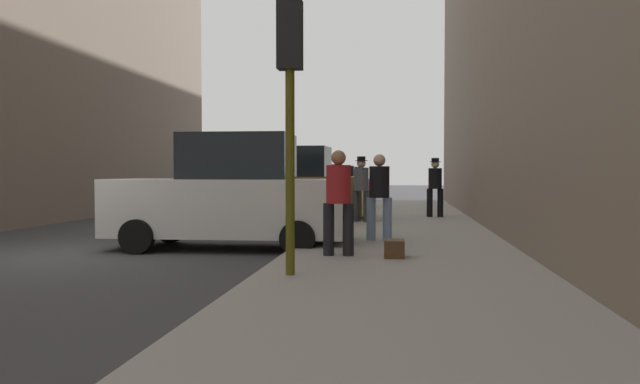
{
  "coord_description": "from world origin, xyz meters",
  "views": [
    {
      "loc": [
        5.94,
        -10.43,
        1.51
      ],
      "look_at": [
        3.77,
        6.34,
        0.96
      ],
      "focal_mm": 35.0,
      "sensor_mm": 36.0,
      "label": 1
    }
  ],
  "objects": [
    {
      "name": "ground_plane",
      "position": [
        0.0,
        0.0,
        0.0
      ],
      "size": [
        120.0,
        120.0,
        0.0
      ],
      "primitive_type": "plane",
      "color": "#38383A"
    },
    {
      "name": "sidewalk",
      "position": [
        6.0,
        0.0,
        0.07
      ],
      "size": [
        4.0,
        40.0,
        0.15
      ],
      "primitive_type": "cube",
      "color": "gray",
      "rests_on": "ground_plane"
    },
    {
      "name": "parked_white_van",
      "position": [
        2.65,
        1.44,
        1.03
      ],
      "size": [
        4.64,
        2.14,
        2.25
      ],
      "color": "silver",
      "rests_on": "ground_plane"
    },
    {
      "name": "parked_bronze_suv",
      "position": [
        2.65,
        7.75,
        1.03
      ],
      "size": [
        4.64,
        2.15,
        2.25
      ],
      "color": "brown",
      "rests_on": "ground_plane"
    },
    {
      "name": "parked_gray_coupe",
      "position": [
        2.65,
        13.54,
        0.85
      ],
      "size": [
        4.23,
        2.12,
        1.79
      ],
      "color": "slate",
      "rests_on": "ground_plane"
    },
    {
      "name": "parked_red_hatchback",
      "position": [
        2.65,
        19.35,
        0.85
      ],
      "size": [
        4.27,
        2.19,
        1.79
      ],
      "color": "#B2191E",
      "rests_on": "ground_plane"
    },
    {
      "name": "parked_blue_sedan",
      "position": [
        2.65,
        25.4,
        0.85
      ],
      "size": [
        4.24,
        2.14,
        1.79
      ],
      "color": "navy",
      "rests_on": "ground_plane"
    },
    {
      "name": "parked_silver_sedan",
      "position": [
        2.65,
        31.0,
        0.85
      ],
      "size": [
        4.26,
        2.17,
        1.79
      ],
      "color": "#B7BABF",
      "rests_on": "ground_plane"
    },
    {
      "name": "fire_hydrant",
      "position": [
        4.45,
        5.39,
        0.5
      ],
      "size": [
        0.42,
        0.22,
        0.7
      ],
      "color": "red",
      "rests_on": "sidewalk"
    },
    {
      "name": "traffic_light",
      "position": [
        4.5,
        -2.34,
        2.76
      ],
      "size": [
        0.32,
        0.32,
        3.6
      ],
      "color": "#514C0F",
      "rests_on": "sidewalk"
    },
    {
      "name": "pedestrian_in_jeans",
      "position": [
        5.52,
        1.98,
        1.1
      ],
      "size": [
        0.5,
        0.4,
        1.71
      ],
      "color": "#728CB2",
      "rests_on": "sidewalk"
    },
    {
      "name": "pedestrian_in_red_jacket",
      "position": [
        4.94,
        -0.38,
        1.1
      ],
      "size": [
        0.51,
        0.41,
        1.71
      ],
      "color": "black",
      "rests_on": "sidewalk"
    },
    {
      "name": "pedestrian_with_fedora",
      "position": [
        6.98,
        8.65,
        1.14
      ],
      "size": [
        0.52,
        0.44,
        1.78
      ],
      "color": "black",
      "rests_on": "sidewalk"
    },
    {
      "name": "pedestrian_with_beanie",
      "position": [
        4.88,
        6.51,
        1.14
      ],
      "size": [
        0.53,
        0.5,
        1.78
      ],
      "color": "#333338",
      "rests_on": "sidewalk"
    },
    {
      "name": "duffel_bag",
      "position": [
        5.85,
        -0.48,
        0.29
      ],
      "size": [
        0.32,
        0.44,
        0.28
      ],
      "color": "#472D19",
      "rests_on": "sidewalk"
    }
  ]
}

